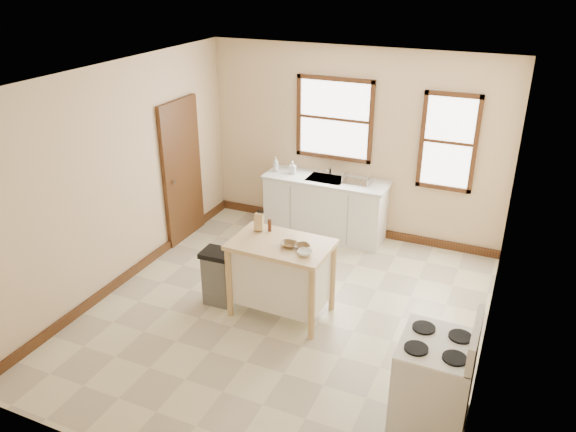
{
  "coord_description": "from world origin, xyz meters",
  "views": [
    {
      "loc": [
        2.32,
        -5.13,
        3.88
      ],
      "look_at": [
        -0.12,
        0.4,
        1.1
      ],
      "focal_mm": 35.0,
      "sensor_mm": 36.0,
      "label": 1
    }
  ],
  "objects_px": {
    "soap_bottle_a": "(276,164)",
    "kitchen_island": "(281,278)",
    "bowl_a": "(289,245)",
    "bowl_b": "(302,246)",
    "pepper_grinder": "(270,225)",
    "soap_bottle_b": "(293,167)",
    "trash_bin": "(218,277)",
    "dish_rack": "(357,180)",
    "gas_stove": "(435,371)",
    "bowl_c": "(305,253)",
    "knife_block": "(259,222)"
  },
  "relations": [
    {
      "from": "dish_rack",
      "to": "soap_bottle_a",
      "type": "bearing_deg",
      "value": -179.94
    },
    {
      "from": "soap_bottle_b",
      "to": "knife_block",
      "type": "bearing_deg",
      "value": -83.64
    },
    {
      "from": "gas_stove",
      "to": "bowl_b",
      "type": "bearing_deg",
      "value": 149.22
    },
    {
      "from": "kitchen_island",
      "to": "gas_stove",
      "type": "bearing_deg",
      "value": -26.22
    },
    {
      "from": "bowl_a",
      "to": "knife_block",
      "type": "bearing_deg",
      "value": 154.15
    },
    {
      "from": "bowl_c",
      "to": "dish_rack",
      "type": "bearing_deg",
      "value": 93.46
    },
    {
      "from": "soap_bottle_b",
      "to": "trash_bin",
      "type": "distance_m",
      "value": 2.38
    },
    {
      "from": "bowl_b",
      "to": "gas_stove",
      "type": "distance_m",
      "value": 2.01
    },
    {
      "from": "soap_bottle_a",
      "to": "soap_bottle_b",
      "type": "height_order",
      "value": "soap_bottle_a"
    },
    {
      "from": "dish_rack",
      "to": "pepper_grinder",
      "type": "distance_m",
      "value": 2.03
    },
    {
      "from": "soap_bottle_a",
      "to": "dish_rack",
      "type": "xyz_separation_m",
      "value": [
        1.29,
        0.03,
        -0.06
      ]
    },
    {
      "from": "kitchen_island",
      "to": "bowl_c",
      "type": "distance_m",
      "value": 0.63
    },
    {
      "from": "soap_bottle_a",
      "to": "gas_stove",
      "type": "bearing_deg",
      "value": -67.11
    },
    {
      "from": "soap_bottle_b",
      "to": "kitchen_island",
      "type": "xyz_separation_m",
      "value": [
        0.8,
        -2.17,
        -0.55
      ]
    },
    {
      "from": "bowl_b",
      "to": "bowl_a",
      "type": "bearing_deg",
      "value": -171.8
    },
    {
      "from": "knife_block",
      "to": "bowl_c",
      "type": "bearing_deg",
      "value": -39.62
    },
    {
      "from": "soap_bottle_a",
      "to": "gas_stove",
      "type": "relative_size",
      "value": 0.2
    },
    {
      "from": "soap_bottle_b",
      "to": "bowl_c",
      "type": "relative_size",
      "value": 1.17
    },
    {
      "from": "soap_bottle_a",
      "to": "soap_bottle_b",
      "type": "xyz_separation_m",
      "value": [
        0.28,
        0.01,
        -0.02
      ]
    },
    {
      "from": "dish_rack",
      "to": "kitchen_island",
      "type": "distance_m",
      "value": 2.26
    },
    {
      "from": "bowl_a",
      "to": "soap_bottle_b",
      "type": "bearing_deg",
      "value": 112.33
    },
    {
      "from": "dish_rack",
      "to": "kitchen_island",
      "type": "bearing_deg",
      "value": -96.75
    },
    {
      "from": "bowl_a",
      "to": "bowl_b",
      "type": "height_order",
      "value": "bowl_a"
    },
    {
      "from": "soap_bottle_b",
      "to": "gas_stove",
      "type": "relative_size",
      "value": 0.17
    },
    {
      "from": "soap_bottle_a",
      "to": "pepper_grinder",
      "type": "xyz_separation_m",
      "value": [
        0.83,
        -1.95,
        -0.02
      ]
    },
    {
      "from": "kitchen_island",
      "to": "pepper_grinder",
      "type": "bearing_deg",
      "value": 139.94
    },
    {
      "from": "soap_bottle_a",
      "to": "bowl_b",
      "type": "bearing_deg",
      "value": -79.09
    },
    {
      "from": "dish_rack",
      "to": "gas_stove",
      "type": "distance_m",
      "value": 3.69
    },
    {
      "from": "dish_rack",
      "to": "bowl_a",
      "type": "bearing_deg",
      "value": -93.71
    },
    {
      "from": "pepper_grinder",
      "to": "bowl_a",
      "type": "bearing_deg",
      "value": -36.01
    },
    {
      "from": "soap_bottle_a",
      "to": "bowl_b",
      "type": "height_order",
      "value": "soap_bottle_a"
    },
    {
      "from": "pepper_grinder",
      "to": "trash_bin",
      "type": "height_order",
      "value": "pepper_grinder"
    },
    {
      "from": "soap_bottle_a",
      "to": "bowl_a",
      "type": "distance_m",
      "value": 2.51
    },
    {
      "from": "bowl_a",
      "to": "bowl_b",
      "type": "xyz_separation_m",
      "value": [
        0.15,
        0.02,
        -0.0
      ]
    },
    {
      "from": "dish_rack",
      "to": "bowl_c",
      "type": "xyz_separation_m",
      "value": [
        0.14,
        -2.35,
        -0.01
      ]
    },
    {
      "from": "dish_rack",
      "to": "bowl_b",
      "type": "distance_m",
      "value": 2.22
    },
    {
      "from": "knife_block",
      "to": "pepper_grinder",
      "type": "xyz_separation_m",
      "value": [
        0.13,
        0.03,
        -0.03
      ]
    },
    {
      "from": "knife_block",
      "to": "trash_bin",
      "type": "height_order",
      "value": "knife_block"
    },
    {
      "from": "soap_bottle_a",
      "to": "pepper_grinder",
      "type": "distance_m",
      "value": 2.12
    },
    {
      "from": "soap_bottle_a",
      "to": "pepper_grinder",
      "type": "height_order",
      "value": "soap_bottle_a"
    },
    {
      "from": "knife_block",
      "to": "bowl_a",
      "type": "xyz_separation_m",
      "value": [
        0.49,
        -0.24,
        -0.08
      ]
    },
    {
      "from": "knife_block",
      "to": "bowl_c",
      "type": "height_order",
      "value": "knife_block"
    },
    {
      "from": "kitchen_island",
      "to": "pepper_grinder",
      "type": "xyz_separation_m",
      "value": [
        -0.25,
        0.22,
        0.54
      ]
    },
    {
      "from": "pepper_grinder",
      "to": "bowl_c",
      "type": "bearing_deg",
      "value": -32.01
    },
    {
      "from": "dish_rack",
      "to": "bowl_b",
      "type": "relative_size",
      "value": 2.4
    },
    {
      "from": "soap_bottle_b",
      "to": "kitchen_island",
      "type": "bearing_deg",
      "value": -75.56
    },
    {
      "from": "dish_rack",
      "to": "bowl_b",
      "type": "height_order",
      "value": "dish_rack"
    },
    {
      "from": "soap_bottle_a",
      "to": "kitchen_island",
      "type": "xyz_separation_m",
      "value": [
        1.07,
        -2.17,
        -0.56
      ]
    },
    {
      "from": "dish_rack",
      "to": "trash_bin",
      "type": "bearing_deg",
      "value": -114.77
    },
    {
      "from": "knife_block",
      "to": "soap_bottle_a",
      "type": "bearing_deg",
      "value": 95.57
    }
  ]
}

